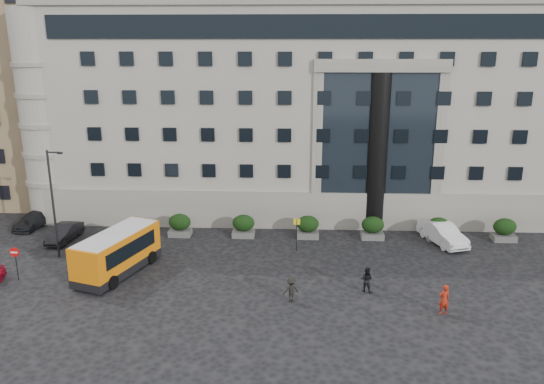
{
  "coord_description": "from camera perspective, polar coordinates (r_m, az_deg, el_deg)",
  "views": [
    {
      "loc": [
        5.26,
        -32.58,
        15.23
      ],
      "look_at": [
        3.7,
        3.55,
        5.0
      ],
      "focal_mm": 35.0,
      "sensor_mm": 36.0,
      "label": 1
    }
  ],
  "objects": [
    {
      "name": "ground",
      "position": [
        36.34,
        -6.16,
        -9.08
      ],
      "size": [
        120.0,
        120.0,
        0.0
      ],
      "primitive_type": "plane",
      "color": "black",
      "rests_on": "ground"
    },
    {
      "name": "civic_building",
      "position": [
        54.94,
        3.27,
        9.26
      ],
      "size": [
        44.0,
        24.0,
        18.0
      ],
      "primitive_type": "cube",
      "color": "#9C958A",
      "rests_on": "ground"
    },
    {
      "name": "entrance_column",
      "position": [
        44.27,
        11.21,
        4.12
      ],
      "size": [
        1.8,
        1.8,
        13.0
      ],
      "primitive_type": "cylinder",
      "color": "black",
      "rests_on": "ground"
    },
    {
      "name": "apartment_near",
      "position": [
        60.39,
        -26.89,
        9.15
      ],
      "size": [
        14.0,
        14.0,
        20.0
      ],
      "primitive_type": "cube",
      "color": "olive",
      "rests_on": "ground"
    },
    {
      "name": "apartment_far",
      "position": [
        77.71,
        -22.54,
        11.51
      ],
      "size": [
        13.0,
        13.0,
        22.0
      ],
      "primitive_type": "cube",
      "color": "brown",
      "rests_on": "ground"
    },
    {
      "name": "hedge_a",
      "position": [
        43.82,
        -9.89,
        -3.5
      ],
      "size": [
        1.8,
        1.26,
        1.84
      ],
      "color": "#575755",
      "rests_on": "ground"
    },
    {
      "name": "hedge_b",
      "position": [
        43.03,
        -3.09,
        -3.64
      ],
      "size": [
        1.8,
        1.26,
        1.84
      ],
      "color": "#575755",
      "rests_on": "ground"
    },
    {
      "name": "hedge_c",
      "position": [
        42.85,
        3.86,
        -3.74
      ],
      "size": [
        1.8,
        1.26,
        1.84
      ],
      "color": "#575755",
      "rests_on": "ground"
    },
    {
      "name": "hedge_d",
      "position": [
        43.3,
        10.77,
        -3.78
      ],
      "size": [
        1.8,
        1.26,
        1.84
      ],
      "color": "#575755",
      "rests_on": "ground"
    },
    {
      "name": "hedge_e",
      "position": [
        44.36,
        17.44,
        -3.77
      ],
      "size": [
        1.8,
        1.26,
        1.84
      ],
      "color": "#575755",
      "rests_on": "ground"
    },
    {
      "name": "hedge_f",
      "position": [
        45.99,
        23.72,
        -3.71
      ],
      "size": [
        1.8,
        1.26,
        1.84
      ],
      "color": "#575755",
      "rests_on": "ground"
    },
    {
      "name": "street_lamp",
      "position": [
        40.98,
        -22.45,
        -0.81
      ],
      "size": [
        1.16,
        0.18,
        8.0
      ],
      "color": "#262628",
      "rests_on": "ground"
    },
    {
      "name": "bus_stop_sign",
      "position": [
        39.93,
        2.68,
        -3.98
      ],
      "size": [
        0.5,
        0.08,
        2.52
      ],
      "color": "#262628",
      "rests_on": "ground"
    },
    {
      "name": "no_entry_sign",
      "position": [
        38.89,
        -25.9,
        -6.31
      ],
      "size": [
        0.64,
        0.16,
        2.32
      ],
      "color": "#262628",
      "rests_on": "ground"
    },
    {
      "name": "minibus",
      "position": [
        37.63,
        -16.31,
        -6.12
      ],
      "size": [
        4.48,
        7.33,
        2.89
      ],
      "rotation": [
        0.0,
        0.0,
        -0.32
      ],
      "color": "orange",
      "rests_on": "ground"
    },
    {
      "name": "red_truck",
      "position": [
        55.96,
        -20.85,
        0.28
      ],
      "size": [
        2.58,
        4.78,
        2.47
      ],
      "rotation": [
        0.0,
        0.0,
        -0.12
      ],
      "color": "maroon",
      "rests_on": "ground"
    },
    {
      "name": "parked_car_b",
      "position": [
        45.3,
        -21.42,
        -4.1
      ],
      "size": [
        1.74,
        4.16,
        1.34
      ],
      "primitive_type": "imported",
      "rotation": [
        0.0,
        0.0,
        -0.08
      ],
      "color": "black",
      "rests_on": "ground"
    },
    {
      "name": "parked_car_c",
      "position": [
        49.67,
        -24.3,
        -2.76
      ],
      "size": [
        2.35,
        4.5,
        1.25
      ],
      "primitive_type": "imported",
      "rotation": [
        0.0,
        0.0,
        -0.15
      ],
      "color": "black",
      "rests_on": "ground"
    },
    {
      "name": "parked_car_d",
      "position": [
        54.39,
        -21.68,
        -0.91
      ],
      "size": [
        2.5,
        4.76,
        1.28
      ],
      "primitive_type": "imported",
      "rotation": [
        0.0,
        0.0,
        -0.08
      ],
      "color": "black",
      "rests_on": "ground"
    },
    {
      "name": "white_taxi",
      "position": [
        43.71,
        17.87,
        -4.25
      ],
      "size": [
        3.22,
        5.27,
        1.64
      ],
      "primitive_type": "imported",
      "rotation": [
        0.0,
        0.0,
        0.32
      ],
      "color": "silver",
      "rests_on": "ground"
    },
    {
      "name": "pedestrian_a",
      "position": [
        32.75,
        18.02,
        -10.94
      ],
      "size": [
        0.77,
        0.6,
        1.85
      ],
      "primitive_type": "imported",
      "rotation": [
        0.0,
        0.0,
        3.4
      ],
      "color": "#AA2311",
      "rests_on": "ground"
    },
    {
      "name": "pedestrian_b",
      "position": [
        34.36,
        10.13,
        -9.25
      ],
      "size": [
        0.98,
        0.89,
        1.66
      ],
      "primitive_type": "imported",
      "rotation": [
        0.0,
        0.0,
        2.75
      ],
      "color": "black",
      "rests_on": "ground"
    },
    {
      "name": "pedestrian_c",
      "position": [
        32.71,
        2.06,
        -10.46
      ],
      "size": [
        1.13,
        0.89,
        1.53
      ],
      "primitive_type": "imported",
      "rotation": [
        0.0,
        0.0,
        3.52
      ],
      "color": "black",
      "rests_on": "ground"
    }
  ]
}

